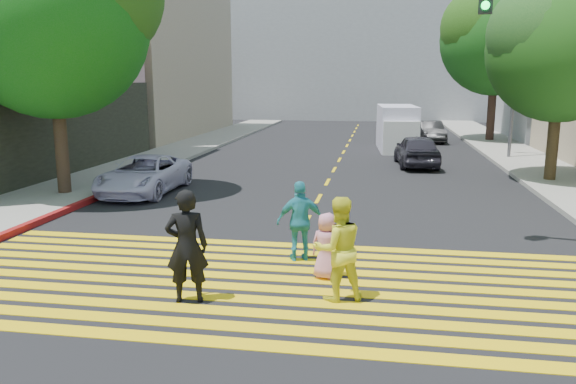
% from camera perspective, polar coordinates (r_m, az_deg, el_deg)
% --- Properties ---
extents(ground, '(120.00, 120.00, 0.00)m').
position_cam_1_polar(ground, '(9.42, -3.04, -11.96)').
color(ground, black).
extents(sidewalk_left, '(3.00, 40.00, 0.15)m').
position_cam_1_polar(sidewalk_left, '(32.38, -9.44, 4.68)').
color(sidewalk_left, gray).
rests_on(sidewalk_left, ground).
extents(sidewalk_right, '(3.00, 60.00, 0.15)m').
position_cam_1_polar(sidewalk_right, '(24.63, 24.83, 1.74)').
color(sidewalk_right, gray).
rests_on(sidewalk_right, ground).
extents(curb_red, '(0.20, 8.00, 0.16)m').
position_cam_1_polar(curb_red, '(17.30, -21.44, -1.64)').
color(curb_red, maroon).
rests_on(curb_red, ground).
extents(crosswalk, '(13.40, 5.30, 0.01)m').
position_cam_1_polar(crosswalk, '(10.58, -1.54, -9.25)').
color(crosswalk, yellow).
rests_on(crosswalk, ground).
extents(lane_line, '(0.12, 34.40, 0.01)m').
position_cam_1_polar(lane_line, '(31.23, 5.85, 4.41)').
color(lane_line, yellow).
rests_on(lane_line, ground).
extents(building_left_tan, '(12.00, 16.00, 10.00)m').
position_cam_1_polar(building_left_tan, '(40.62, -17.19, 12.62)').
color(building_left_tan, tan).
rests_on(building_left_tan, ground).
extents(backdrop_block, '(30.00, 8.00, 12.00)m').
position_cam_1_polar(backdrop_block, '(56.53, 7.66, 13.51)').
color(backdrop_block, gray).
rests_on(backdrop_block, ground).
extents(tree_left, '(6.91, 6.52, 8.63)m').
position_cam_1_polar(tree_left, '(19.40, -22.70, 16.66)').
color(tree_left, '#322611').
rests_on(tree_left, ground).
extents(tree_right_near, '(6.30, 6.11, 7.49)m').
position_cam_1_polar(tree_right_near, '(22.54, 26.21, 13.61)').
color(tree_right_near, black).
rests_on(tree_right_near, ground).
extents(tree_right_far, '(8.28, 8.13, 9.51)m').
position_cam_1_polar(tree_right_far, '(36.59, 20.55, 14.84)').
color(tree_right_far, '#3C271D').
rests_on(tree_right_far, ground).
extents(pedestrian_man, '(0.81, 0.64, 1.95)m').
position_cam_1_polar(pedestrian_man, '(9.62, -10.24, -5.44)').
color(pedestrian_man, black).
rests_on(pedestrian_man, ground).
extents(pedestrian_woman, '(1.07, 0.96, 1.81)m').
position_cam_1_polar(pedestrian_woman, '(9.61, 5.12, -5.77)').
color(pedestrian_woman, yellow).
rests_on(pedestrian_woman, ground).
extents(pedestrian_child, '(0.72, 0.57, 1.28)m').
position_cam_1_polar(pedestrian_child, '(10.67, 3.92, -5.49)').
color(pedestrian_child, pink).
rests_on(pedestrian_child, ground).
extents(pedestrian_extra, '(1.07, 0.68, 1.69)m').
position_cam_1_polar(pedestrian_extra, '(11.64, 1.28, -2.99)').
color(pedestrian_extra, teal).
rests_on(pedestrian_extra, ground).
extents(white_sedan, '(2.07, 4.45, 1.24)m').
position_cam_1_polar(white_sedan, '(19.33, -14.38, 1.71)').
color(white_sedan, silver).
rests_on(white_sedan, ground).
extents(dark_car_near, '(1.99, 4.25, 1.41)m').
position_cam_1_polar(dark_car_near, '(25.22, 12.96, 4.15)').
color(dark_car_near, black).
rests_on(dark_car_near, ground).
extents(silver_car, '(2.52, 5.25, 1.47)m').
position_cam_1_polar(silver_car, '(37.64, 11.64, 6.52)').
color(silver_car, '#ABAEB5').
rests_on(silver_car, ground).
extents(dark_car_parked, '(1.72, 3.99, 1.28)m').
position_cam_1_polar(dark_car_parked, '(35.53, 14.26, 5.98)').
color(dark_car_parked, black).
rests_on(dark_car_parked, ground).
extents(white_van, '(2.22, 5.13, 2.37)m').
position_cam_1_polar(white_van, '(30.95, 11.03, 6.28)').
color(white_van, silver).
rests_on(white_van, ground).
extents(street_lamp, '(1.87, 0.53, 8.31)m').
position_cam_1_polar(street_lamp, '(28.48, 21.82, 12.63)').
color(street_lamp, '#57575E').
rests_on(street_lamp, ground).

